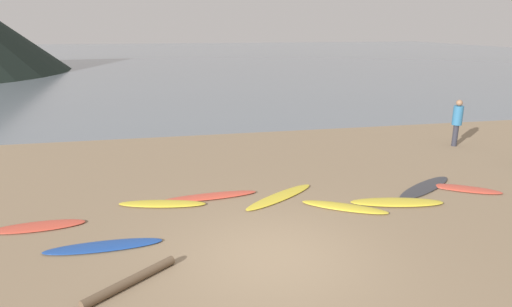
{
  "coord_description": "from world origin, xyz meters",
  "views": [
    {
      "loc": [
        -1.95,
        -7.54,
        4.44
      ],
      "look_at": [
        0.74,
        5.26,
        0.6
      ],
      "focal_mm": 30.68,
      "sensor_mm": 36.0,
      "label": 1
    }
  ],
  "objects_px": {
    "surfboard_1": "(104,246)",
    "surfboard_5": "(344,207)",
    "surfboard_6": "(397,202)",
    "surfboard_0": "(38,226)",
    "surfboard_8": "(464,189)",
    "surfboard_7": "(425,187)",
    "surfboard_2": "(162,204)",
    "surfboard_3": "(209,196)",
    "person_1": "(457,119)",
    "driftwood_log": "(131,281)",
    "surfboard_4": "(280,197)"
  },
  "relations": [
    {
      "from": "surfboard_1",
      "to": "surfboard_5",
      "type": "height_order",
      "value": "surfboard_5"
    },
    {
      "from": "surfboard_5",
      "to": "surfboard_6",
      "type": "relative_size",
      "value": 0.91
    },
    {
      "from": "surfboard_0",
      "to": "surfboard_8",
      "type": "relative_size",
      "value": 1.05
    },
    {
      "from": "surfboard_6",
      "to": "surfboard_8",
      "type": "bearing_deg",
      "value": 24.61
    },
    {
      "from": "surfboard_7",
      "to": "surfboard_2",
      "type": "bearing_deg",
      "value": 146.3
    },
    {
      "from": "surfboard_2",
      "to": "surfboard_3",
      "type": "height_order",
      "value": "surfboard_2"
    },
    {
      "from": "surfboard_1",
      "to": "person_1",
      "type": "bearing_deg",
      "value": 23.29
    },
    {
      "from": "surfboard_3",
      "to": "driftwood_log",
      "type": "bearing_deg",
      "value": -119.67
    },
    {
      "from": "surfboard_2",
      "to": "surfboard_3",
      "type": "distance_m",
      "value": 1.26
    },
    {
      "from": "driftwood_log",
      "to": "surfboard_0",
      "type": "bearing_deg",
      "value": 128.4
    },
    {
      "from": "surfboard_1",
      "to": "surfboard_6",
      "type": "bearing_deg",
      "value": 5.48
    },
    {
      "from": "surfboard_0",
      "to": "surfboard_6",
      "type": "relative_size",
      "value": 0.85
    },
    {
      "from": "surfboard_6",
      "to": "surfboard_3",
      "type": "bearing_deg",
      "value": 175.29
    },
    {
      "from": "surfboard_2",
      "to": "surfboard_1",
      "type": "bearing_deg",
      "value": -108.73
    },
    {
      "from": "surfboard_4",
      "to": "surfboard_5",
      "type": "relative_size",
      "value": 1.17
    },
    {
      "from": "surfboard_4",
      "to": "driftwood_log",
      "type": "relative_size",
      "value": 1.35
    },
    {
      "from": "surfboard_3",
      "to": "surfboard_7",
      "type": "xyz_separation_m",
      "value": [
        6.06,
        -0.56,
        -0.01
      ]
    },
    {
      "from": "surfboard_3",
      "to": "surfboard_8",
      "type": "height_order",
      "value": "surfboard_3"
    },
    {
      "from": "surfboard_3",
      "to": "surfboard_6",
      "type": "relative_size",
      "value": 1.08
    },
    {
      "from": "surfboard_5",
      "to": "surfboard_8",
      "type": "height_order",
      "value": "surfboard_5"
    },
    {
      "from": "surfboard_6",
      "to": "surfboard_2",
      "type": "bearing_deg",
      "value": -179.03
    },
    {
      "from": "surfboard_2",
      "to": "surfboard_3",
      "type": "xyz_separation_m",
      "value": [
        1.24,
        0.25,
        -0.0
      ]
    },
    {
      "from": "surfboard_0",
      "to": "surfboard_6",
      "type": "distance_m",
      "value": 8.74
    },
    {
      "from": "surfboard_0",
      "to": "surfboard_1",
      "type": "bearing_deg",
      "value": -42.68
    },
    {
      "from": "surfboard_2",
      "to": "surfboard_5",
      "type": "xyz_separation_m",
      "value": [
        4.5,
        -1.16,
        -0.0
      ]
    },
    {
      "from": "surfboard_4",
      "to": "surfboard_7",
      "type": "distance_m",
      "value": 4.21
    },
    {
      "from": "surfboard_0",
      "to": "surfboard_5",
      "type": "distance_m",
      "value": 7.29
    },
    {
      "from": "surfboard_5",
      "to": "surfboard_4",
      "type": "bearing_deg",
      "value": 175.59
    },
    {
      "from": "surfboard_1",
      "to": "person_1",
      "type": "relative_size",
      "value": 1.34
    },
    {
      "from": "surfboard_8",
      "to": "surfboard_1",
      "type": "bearing_deg",
      "value": -139.7
    },
    {
      "from": "surfboard_6",
      "to": "surfboard_8",
      "type": "height_order",
      "value": "surfboard_6"
    },
    {
      "from": "surfboard_0",
      "to": "surfboard_8",
      "type": "height_order",
      "value": "surfboard_8"
    },
    {
      "from": "person_1",
      "to": "driftwood_log",
      "type": "height_order",
      "value": "person_1"
    },
    {
      "from": "surfboard_5",
      "to": "surfboard_7",
      "type": "height_order",
      "value": "surfboard_5"
    },
    {
      "from": "surfboard_3",
      "to": "surfboard_5",
      "type": "xyz_separation_m",
      "value": [
        3.26,
        -1.42,
        0.0
      ]
    },
    {
      "from": "surfboard_1",
      "to": "surfboard_7",
      "type": "bearing_deg",
      "value": 10.03
    },
    {
      "from": "surfboard_2",
      "to": "surfboard_5",
      "type": "relative_size",
      "value": 1.03
    },
    {
      "from": "surfboard_2",
      "to": "surfboard_3",
      "type": "bearing_deg",
      "value": 23.51
    },
    {
      "from": "surfboard_4",
      "to": "surfboard_3",
      "type": "bearing_deg",
      "value": 133.87
    },
    {
      "from": "surfboard_1",
      "to": "surfboard_5",
      "type": "bearing_deg",
      "value": 7.21
    },
    {
      "from": "surfboard_2",
      "to": "surfboard_4",
      "type": "bearing_deg",
      "value": 9.44
    },
    {
      "from": "surfboard_1",
      "to": "surfboard_8",
      "type": "xyz_separation_m",
      "value": [
        9.51,
        1.4,
        0.0
      ]
    },
    {
      "from": "surfboard_1",
      "to": "surfboard_8",
      "type": "bearing_deg",
      "value": 6.9
    },
    {
      "from": "surfboard_5",
      "to": "surfboard_2",
      "type": "bearing_deg",
      "value": -162.67
    },
    {
      "from": "driftwood_log",
      "to": "surfboard_3",
      "type": "bearing_deg",
      "value": 64.81
    },
    {
      "from": "surfboard_4",
      "to": "surfboard_5",
      "type": "distance_m",
      "value": 1.75
    },
    {
      "from": "surfboard_2",
      "to": "surfboard_4",
      "type": "height_order",
      "value": "surfboard_2"
    },
    {
      "from": "surfboard_1",
      "to": "surfboard_7",
      "type": "distance_m",
      "value": 8.67
    },
    {
      "from": "surfboard_6",
      "to": "person_1",
      "type": "xyz_separation_m",
      "value": [
        5.03,
        4.75,
        1.0
      ]
    },
    {
      "from": "surfboard_5",
      "to": "person_1",
      "type": "height_order",
      "value": "person_1"
    }
  ]
}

